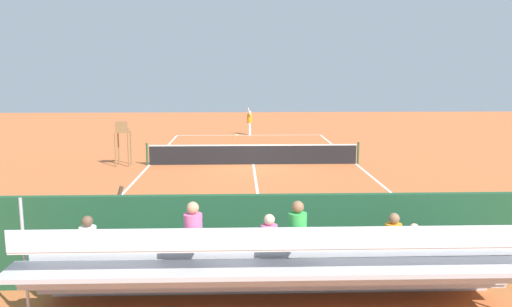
{
  "coord_description": "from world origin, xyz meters",
  "views": [
    {
      "loc": [
        0.66,
        24.3,
        4.58
      ],
      "look_at": [
        0.0,
        4.0,
        1.2
      ],
      "focal_mm": 35.86,
      "sensor_mm": 36.0,
      "label": 1
    }
  ],
  "objects_px": {
    "courtside_bench": "(374,247)",
    "tennis_racket": "(237,135)",
    "umpire_chair": "(123,138)",
    "tennis_ball_near": "(235,138)",
    "tennis_net": "(253,154)",
    "bleacher_stand": "(276,268)",
    "equipment_bag": "(306,266)",
    "tennis_player": "(250,120)",
    "line_judge": "(119,227)"
  },
  "relations": [
    {
      "from": "bleacher_stand",
      "to": "umpire_chair",
      "type": "bearing_deg",
      "value": -67.84
    },
    {
      "from": "tennis_net",
      "to": "bleacher_stand",
      "type": "relative_size",
      "value": 1.14
    },
    {
      "from": "umpire_chair",
      "to": "line_judge",
      "type": "distance_m",
      "value": 13.14
    },
    {
      "from": "equipment_bag",
      "to": "line_judge",
      "type": "bearing_deg",
      "value": -5.63
    },
    {
      "from": "equipment_bag",
      "to": "tennis_player",
      "type": "height_order",
      "value": "tennis_player"
    },
    {
      "from": "tennis_racket",
      "to": "line_judge",
      "type": "bearing_deg",
      "value": 83.96
    },
    {
      "from": "equipment_bag",
      "to": "tennis_racket",
      "type": "height_order",
      "value": "equipment_bag"
    },
    {
      "from": "bleacher_stand",
      "to": "tennis_racket",
      "type": "height_order",
      "value": "bleacher_stand"
    },
    {
      "from": "courtside_bench",
      "to": "tennis_ball_near",
      "type": "bearing_deg",
      "value": -81.54
    },
    {
      "from": "tennis_player",
      "to": "tennis_ball_near",
      "type": "relative_size",
      "value": 29.18
    },
    {
      "from": "umpire_chair",
      "to": "line_judge",
      "type": "bearing_deg",
      "value": 102.19
    },
    {
      "from": "tennis_net",
      "to": "bleacher_stand",
      "type": "xyz_separation_m",
      "value": [
        -0.0,
        15.37,
        0.44
      ]
    },
    {
      "from": "tennis_net",
      "to": "equipment_bag",
      "type": "height_order",
      "value": "tennis_net"
    },
    {
      "from": "courtside_bench",
      "to": "umpire_chair",
      "type": "bearing_deg",
      "value": -56.81
    },
    {
      "from": "tennis_net",
      "to": "tennis_player",
      "type": "bearing_deg",
      "value": -90.23
    },
    {
      "from": "umpire_chair",
      "to": "line_judge",
      "type": "height_order",
      "value": "umpire_chair"
    },
    {
      "from": "tennis_racket",
      "to": "tennis_ball_near",
      "type": "bearing_deg",
      "value": 87.08
    },
    {
      "from": "tennis_player",
      "to": "courtside_bench",
      "type": "bearing_deg",
      "value": 95.48
    },
    {
      "from": "umpire_chair",
      "to": "tennis_player",
      "type": "relative_size",
      "value": 1.11
    },
    {
      "from": "tennis_racket",
      "to": "tennis_net",
      "type": "bearing_deg",
      "value": 94.41
    },
    {
      "from": "tennis_net",
      "to": "tennis_racket",
      "type": "relative_size",
      "value": 17.73
    },
    {
      "from": "tennis_net",
      "to": "tennis_player",
      "type": "xyz_separation_m",
      "value": [
        -0.05,
        -11.14,
        0.51
      ]
    },
    {
      "from": "equipment_bag",
      "to": "tennis_ball_near",
      "type": "height_order",
      "value": "equipment_bag"
    },
    {
      "from": "equipment_bag",
      "to": "tennis_racket",
      "type": "bearing_deg",
      "value": -86.07
    },
    {
      "from": "tennis_net",
      "to": "equipment_bag",
      "type": "bearing_deg",
      "value": 93.53
    },
    {
      "from": "umpire_chair",
      "to": "tennis_player",
      "type": "height_order",
      "value": "umpire_chair"
    },
    {
      "from": "tennis_player",
      "to": "bleacher_stand",
      "type": "bearing_deg",
      "value": 89.91
    },
    {
      "from": "line_judge",
      "to": "tennis_ball_near",
      "type": "bearing_deg",
      "value": -96.31
    },
    {
      "from": "courtside_bench",
      "to": "line_judge",
      "type": "xyz_separation_m",
      "value": [
        5.82,
        -0.29,
        0.46
      ]
    },
    {
      "from": "tennis_net",
      "to": "equipment_bag",
      "type": "xyz_separation_m",
      "value": [
        -0.83,
        13.4,
        -0.32
      ]
    },
    {
      "from": "tennis_player",
      "to": "tennis_ball_near",
      "type": "bearing_deg",
      "value": 61.42
    },
    {
      "from": "courtside_bench",
      "to": "tennis_racket",
      "type": "bearing_deg",
      "value": -82.43
    },
    {
      "from": "umpire_chair",
      "to": "tennis_ball_near",
      "type": "distance_m",
      "value": 10.85
    },
    {
      "from": "courtside_bench",
      "to": "equipment_bag",
      "type": "distance_m",
      "value": 1.61
    },
    {
      "from": "courtside_bench",
      "to": "tennis_ball_near",
      "type": "relative_size",
      "value": 27.27
    },
    {
      "from": "umpire_chair",
      "to": "equipment_bag",
      "type": "xyz_separation_m",
      "value": [
        -7.03,
        13.26,
        -1.13
      ]
    },
    {
      "from": "tennis_ball_near",
      "to": "line_judge",
      "type": "relative_size",
      "value": 0.03
    },
    {
      "from": "courtside_bench",
      "to": "tennis_ball_near",
      "type": "height_order",
      "value": "courtside_bench"
    },
    {
      "from": "courtside_bench",
      "to": "line_judge",
      "type": "bearing_deg",
      "value": -2.86
    },
    {
      "from": "bleacher_stand",
      "to": "umpire_chair",
      "type": "xyz_separation_m",
      "value": [
        6.2,
        -15.23,
        0.37
      ]
    },
    {
      "from": "umpire_chair",
      "to": "tennis_ball_near",
      "type": "height_order",
      "value": "umpire_chair"
    },
    {
      "from": "bleacher_stand",
      "to": "tennis_ball_near",
      "type": "relative_size",
      "value": 137.27
    },
    {
      "from": "bleacher_stand",
      "to": "courtside_bench",
      "type": "xyz_separation_m",
      "value": [
        -2.38,
        -2.1,
        -0.38
      ]
    },
    {
      "from": "umpire_chair",
      "to": "tennis_player",
      "type": "xyz_separation_m",
      "value": [
        -6.25,
        -11.28,
        -0.3
      ]
    },
    {
      "from": "courtside_bench",
      "to": "equipment_bag",
      "type": "relative_size",
      "value": 2.0
    },
    {
      "from": "tennis_racket",
      "to": "tennis_ball_near",
      "type": "xyz_separation_m",
      "value": [
        0.1,
        1.94,
        0.02
      ]
    },
    {
      "from": "equipment_bag",
      "to": "tennis_ball_near",
      "type": "distance_m",
      "value": 22.75
    },
    {
      "from": "tennis_net",
      "to": "courtside_bench",
      "type": "relative_size",
      "value": 5.72
    },
    {
      "from": "courtside_bench",
      "to": "tennis_player",
      "type": "bearing_deg",
      "value": -84.52
    },
    {
      "from": "equipment_bag",
      "to": "tennis_net",
      "type": "bearing_deg",
      "value": -86.47
    }
  ]
}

